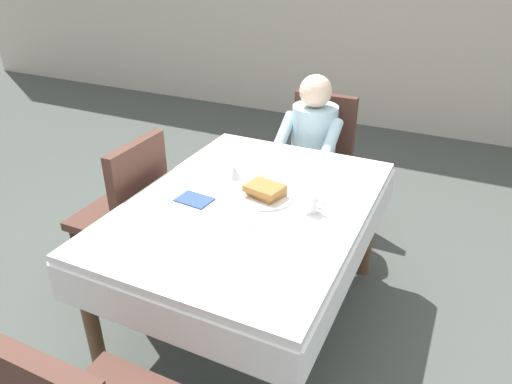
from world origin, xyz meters
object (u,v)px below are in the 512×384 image
object	(u,v)px
chair_left_side	(128,205)
plate_breakfast	(265,196)
dining_table_main	(249,218)
spoon_near_edge	(244,229)
chair_diner	(318,153)
breakfast_stack	(265,190)
syrup_pitcher	(234,172)
knife_right_of_plate	(300,207)
diner_person	(312,143)
cup_coffee	(310,203)
fork_left_of_plate	(229,191)

from	to	relation	value
chair_left_side	plate_breakfast	xyz separation A→B (m)	(0.82, 0.07, 0.22)
dining_table_main	spoon_near_edge	bearing A→B (deg)	-69.59
dining_table_main	chair_diner	world-z (taller)	chair_diner
breakfast_stack	spoon_near_edge	xyz separation A→B (m)	(0.03, -0.30, -0.04)
syrup_pitcher	knife_right_of_plate	world-z (taller)	syrup_pitcher
chair_diner	plate_breakfast	size ratio (longest dim) A/B	3.32
diner_person	chair_left_side	bearing A→B (deg)	53.96
syrup_pitcher	cup_coffee	bearing A→B (deg)	-17.87
chair_left_side	breakfast_stack	world-z (taller)	chair_left_side
chair_diner	cup_coffee	xyz separation A→B (m)	(0.33, -1.13, 0.25)
diner_person	plate_breakfast	size ratio (longest dim) A/B	4.00
breakfast_stack	fork_left_of_plate	world-z (taller)	breakfast_stack
dining_table_main	chair_left_side	distance (m)	0.78
chair_diner	diner_person	bearing A→B (deg)	90.00
chair_left_side	fork_left_of_plate	size ratio (longest dim) A/B	5.17
dining_table_main	breakfast_stack	world-z (taller)	breakfast_stack
chair_diner	diner_person	distance (m)	0.21
diner_person	syrup_pitcher	world-z (taller)	diner_person
dining_table_main	knife_right_of_plate	bearing A→B (deg)	12.50
chair_diner	breakfast_stack	world-z (taller)	chair_diner
breakfast_stack	cup_coffee	distance (m)	0.24
diner_person	fork_left_of_plate	bearing A→B (deg)	83.71
knife_right_of_plate	spoon_near_edge	bearing A→B (deg)	150.39
knife_right_of_plate	syrup_pitcher	bearing A→B (deg)	70.83
chair_left_side	knife_right_of_plate	world-z (taller)	chair_left_side
plate_breakfast	breakfast_stack	size ratio (longest dim) A/B	1.41
diner_person	cup_coffee	bearing A→B (deg)	108.61
diner_person	knife_right_of_plate	size ratio (longest dim) A/B	5.60
chair_diner	syrup_pitcher	xyz separation A→B (m)	(-0.15, -0.97, 0.25)
diner_person	fork_left_of_plate	distance (m)	0.97
chair_diner	fork_left_of_plate	xyz separation A→B (m)	(-0.11, -1.12, 0.21)
syrup_pitcher	plate_breakfast	bearing A→B (deg)	-27.11
syrup_pitcher	spoon_near_edge	xyz separation A→B (m)	(0.27, -0.43, -0.04)
cup_coffee	spoon_near_edge	xyz separation A→B (m)	(-0.21, -0.27, -0.04)
dining_table_main	breakfast_stack	bearing A→B (deg)	49.68
diner_person	breakfast_stack	bearing A→B (deg)	95.33
plate_breakfast	chair_left_side	bearing A→B (deg)	-174.89
dining_table_main	breakfast_stack	xyz separation A→B (m)	(0.06, 0.07, 0.14)
breakfast_stack	syrup_pitcher	world-z (taller)	same
chair_left_side	breakfast_stack	bearing A→B (deg)	-85.46
chair_diner	diner_person	world-z (taller)	diner_person
diner_person	cup_coffee	distance (m)	1.03
dining_table_main	plate_breakfast	distance (m)	0.13
chair_left_side	cup_coffee	distance (m)	1.10
dining_table_main	chair_diner	bearing A→B (deg)	91.61
chair_diner	dining_table_main	bearing A→B (deg)	91.61
dining_table_main	fork_left_of_plate	world-z (taller)	fork_left_of_plate
chair_diner	fork_left_of_plate	distance (m)	1.14
cup_coffee	fork_left_of_plate	xyz separation A→B (m)	(-0.43, 0.01, -0.04)
chair_diner	knife_right_of_plate	distance (m)	1.17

